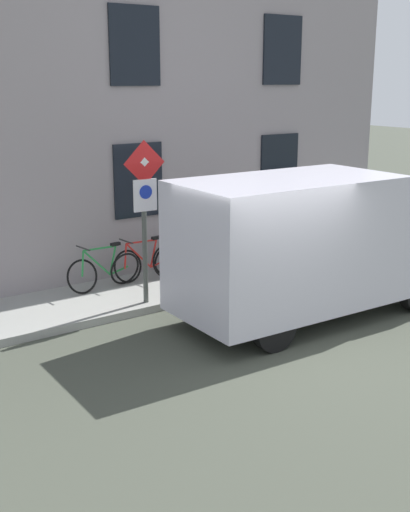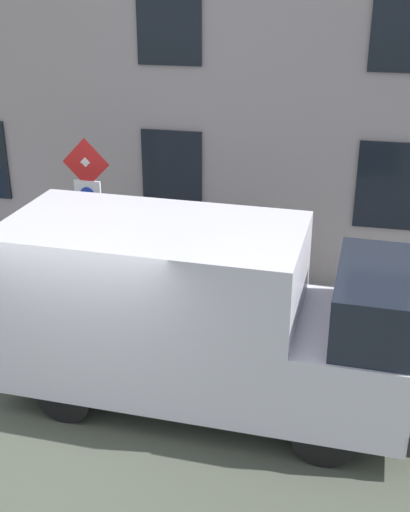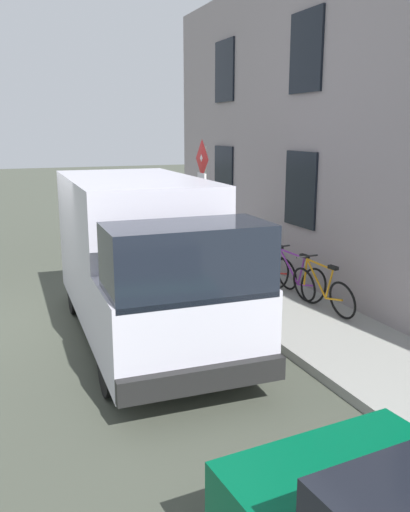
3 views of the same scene
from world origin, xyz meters
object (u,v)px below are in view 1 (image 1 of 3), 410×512
sign_post_stacked (145,200)px  bicycle_green (105,269)px  delivery_van (313,242)px  bicycle_orange (220,249)px  bicycle_purple (184,255)px  litter_bin (206,265)px  bicycle_red (146,262)px

sign_post_stacked → bicycle_green: 1.97m
delivery_van → bicycle_orange: (3.14, -0.31, -0.82)m
bicycle_purple → litter_bin: 1.12m
bicycle_orange → bicycle_red: size_ratio=1.00×
sign_post_stacked → bicycle_green: (1.23, 0.20, -1.52)m
bicycle_purple → bicycle_orange: bearing=171.8°
bicycle_orange → bicycle_green: same height
bicycle_orange → litter_bin: (-1.09, 1.13, 0.08)m
bicycle_red → bicycle_green: size_ratio=1.00×
litter_bin → bicycle_red: bearing=32.8°
bicycle_orange → litter_bin: size_ratio=1.91×
bicycle_purple → bicycle_green: size_ratio=1.00×
bicycle_green → bicycle_purple: bearing=173.2°
bicycle_red → litter_bin: 1.30m
bicycle_red → sign_post_stacked: bearing=54.7°
sign_post_stacked → delivery_van: (-1.91, -2.24, -0.70)m
sign_post_stacked → litter_bin: bearing=-84.4°
bicycle_purple → sign_post_stacked: bearing=28.8°
delivery_van → bicycle_orange: bearing=86.1°
delivery_van → litter_bin: (2.05, 0.82, -0.74)m
delivery_van → bicycle_purple: (3.14, 0.61, -0.82)m
bicycle_green → litter_bin: bearing=139.2°
bicycle_orange → sign_post_stacked: bearing=21.2°
bicycle_orange → bicycle_purple: size_ratio=1.00×
bicycle_green → bicycle_orange: bearing=173.2°
litter_bin → sign_post_stacked: bearing=95.6°
bicycle_purple → bicycle_red: (0.00, 0.92, 0.00)m
litter_bin → bicycle_orange: bearing=-46.0°
bicycle_red → bicycle_orange: bearing=174.9°
bicycle_orange → delivery_van: bearing=79.8°
bicycle_purple → litter_bin: bearing=70.7°
bicycle_orange → bicycle_red: bearing=-4.5°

